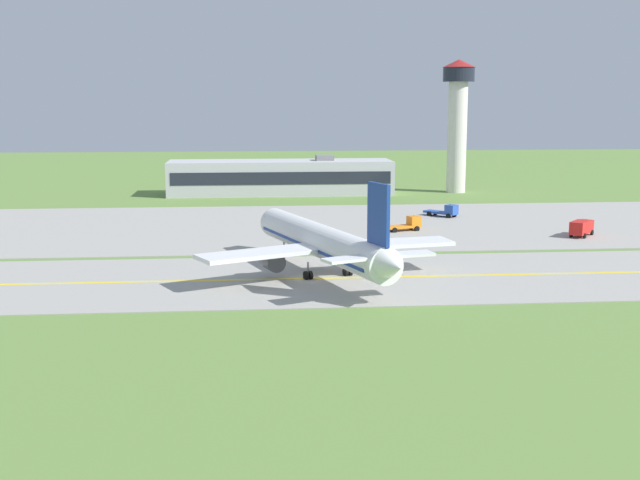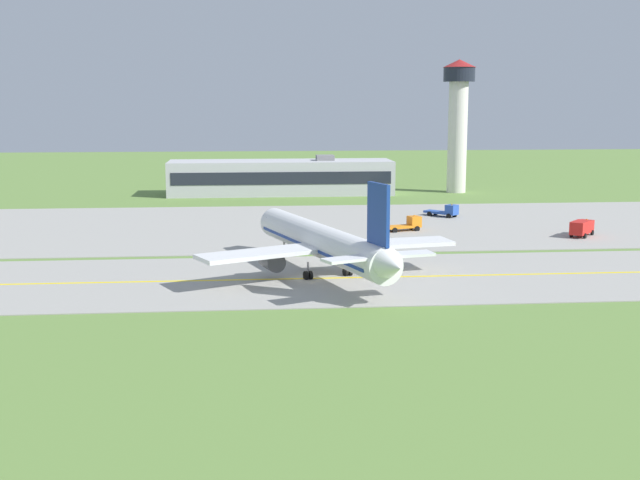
{
  "view_description": "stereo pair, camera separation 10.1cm",
  "coord_description": "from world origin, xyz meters",
  "px_view_note": "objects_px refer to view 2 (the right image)",
  "views": [
    {
      "loc": [
        -6.76,
        -94.38,
        21.11
      ],
      "look_at": [
        2.17,
        4.37,
        4.0
      ],
      "focal_mm": 45.47,
      "sensor_mm": 36.0,
      "label": 1
    },
    {
      "loc": [
        -6.66,
        -94.39,
        21.11
      ],
      "look_at": [
        2.17,
        4.37,
        4.0
      ],
      "focal_mm": 45.47,
      "sensor_mm": 36.0,
      "label": 2
    }
  ],
  "objects_px": {
    "service_truck_baggage": "(582,227)",
    "airplane_lead": "(323,242)",
    "service_truck_fuel": "(446,211)",
    "control_tower": "(458,114)",
    "service_truck_catering": "(408,224)"
  },
  "relations": [
    {
      "from": "airplane_lead",
      "to": "service_truck_fuel",
      "type": "bearing_deg",
      "value": 60.52
    },
    {
      "from": "service_truck_catering",
      "to": "control_tower",
      "type": "height_order",
      "value": "control_tower"
    },
    {
      "from": "service_truck_baggage",
      "to": "airplane_lead",
      "type": "bearing_deg",
      "value": -150.08
    },
    {
      "from": "airplane_lead",
      "to": "service_truck_fuel",
      "type": "height_order",
      "value": "airplane_lead"
    },
    {
      "from": "service_truck_fuel",
      "to": "service_truck_baggage",
      "type": "bearing_deg",
      "value": -55.24
    },
    {
      "from": "service_truck_baggage",
      "to": "service_truck_fuel",
      "type": "distance_m",
      "value": 28.1
    },
    {
      "from": "airplane_lead",
      "to": "service_truck_catering",
      "type": "relative_size",
      "value": 5.76
    },
    {
      "from": "airplane_lead",
      "to": "service_truck_baggage",
      "type": "distance_m",
      "value": 49.77
    },
    {
      "from": "airplane_lead",
      "to": "control_tower",
      "type": "bearing_deg",
      "value": 65.94
    },
    {
      "from": "airplane_lead",
      "to": "control_tower",
      "type": "height_order",
      "value": "control_tower"
    },
    {
      "from": "service_truck_catering",
      "to": "control_tower",
      "type": "bearing_deg",
      "value": 67.94
    },
    {
      "from": "service_truck_catering",
      "to": "service_truck_baggage",
      "type": "bearing_deg",
      "value": -17.15
    },
    {
      "from": "service_truck_baggage",
      "to": "control_tower",
      "type": "distance_m",
      "value": 65.68
    },
    {
      "from": "airplane_lead",
      "to": "service_truck_catering",
      "type": "bearing_deg",
      "value": 62.69
    },
    {
      "from": "service_truck_baggage",
      "to": "service_truck_fuel",
      "type": "xyz_separation_m",
      "value": [
        -16.02,
        23.08,
        -0.35
      ]
    }
  ]
}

